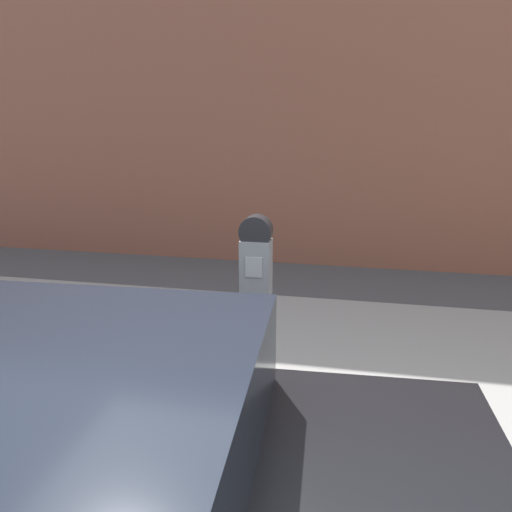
# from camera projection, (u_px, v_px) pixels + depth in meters

# --- Properties ---
(sidewalk) EXTENTS (24.00, 2.80, 0.13)m
(sidewalk) POSITION_uv_depth(u_px,v_px,m) (298.00, 361.00, 4.36)
(sidewalk) COLOR #9E9B96
(sidewalk) RESTS_ON ground_plane
(building_facade) EXTENTS (24.00, 0.30, 4.83)m
(building_facade) POSITION_uv_depth(u_px,v_px,m) (329.00, 93.00, 6.79)
(building_facade) COLOR #935642
(building_facade) RESTS_ON ground_plane
(parking_meter) EXTENTS (0.20, 0.15, 1.43)m
(parking_meter) POSITION_uv_depth(u_px,v_px,m) (256.00, 277.00, 3.14)
(parking_meter) COLOR slate
(parking_meter) RESTS_ON sidewalk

